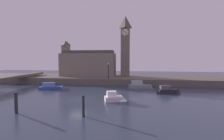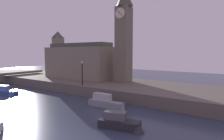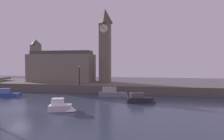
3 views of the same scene
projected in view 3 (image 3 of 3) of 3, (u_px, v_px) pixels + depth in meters
The scene contains 9 objects.
ground_plane at pixel (20, 108), 26.19m from camera, with size 120.00×120.00×0.00m, color #2D384C.
far_embankment at pixel (78, 85), 45.75m from camera, with size 70.00×12.00×1.50m, color #5B544C.
clock_tower at pixel (105, 44), 45.57m from camera, with size 2.46×2.50×15.67m.
parliament_hall at pixel (60, 66), 47.39m from camera, with size 14.43×5.57×9.49m.
streetlamp at pixel (79, 73), 40.12m from camera, with size 0.36×0.36×3.65m.
boat_ferry_white at pixel (62, 106), 24.85m from camera, with size 3.60×2.24×1.44m.
boat_tour_blue at pixel (8, 94), 35.72m from camera, with size 5.57×2.66×1.60m.
boat_barge_dark at pixel (142, 99), 29.93m from camera, with size 4.35×2.09×1.44m.
boat_cruiser_grey at pixel (114, 93), 35.36m from camera, with size 5.04×1.22×1.75m.
Camera 3 is at (16.37, -23.22, 5.59)m, focal length 34.10 mm.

